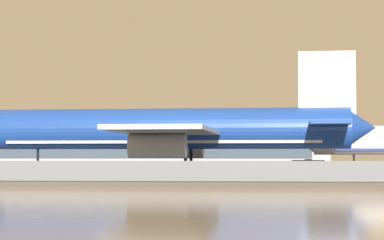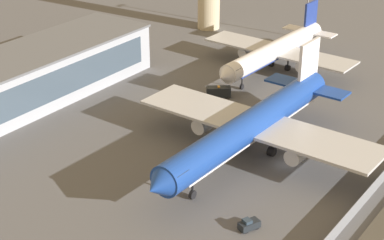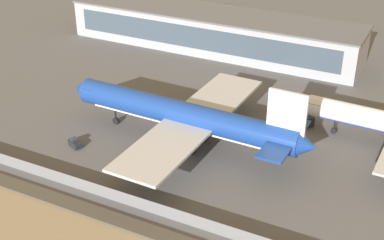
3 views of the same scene
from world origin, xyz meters
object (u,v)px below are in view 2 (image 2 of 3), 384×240
(cargo_jet_blue, at_px, (252,125))
(passenger_jet_white, at_px, (276,50))
(baggage_tug, at_px, (249,224))
(ops_van, at_px, (219,91))

(cargo_jet_blue, distance_m, passenger_jet_white, 43.47)
(passenger_jet_white, relative_size, baggage_tug, 12.44)
(baggage_tug, bearing_deg, cargo_jet_blue, 29.77)
(baggage_tug, distance_m, ops_van, 49.18)
(passenger_jet_white, distance_m, baggage_tug, 65.96)
(cargo_jet_blue, bearing_deg, baggage_tug, -150.23)
(baggage_tug, bearing_deg, ops_van, 38.24)
(cargo_jet_blue, xyz_separation_m, ops_van, (19.12, 19.28, -4.94))
(cargo_jet_blue, distance_m, baggage_tug, 23.11)
(cargo_jet_blue, height_order, ops_van, cargo_jet_blue)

